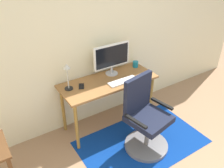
{
  "coord_description": "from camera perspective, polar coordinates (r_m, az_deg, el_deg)",
  "views": [
    {
      "loc": [
        -1.57,
        -0.6,
        2.43
      ],
      "look_at": [
        -0.16,
        1.6,
        0.86
      ],
      "focal_mm": 38.35,
      "sensor_mm": 36.0,
      "label": 1
    }
  ],
  "objects": [
    {
      "name": "cell_phone",
      "position": [
        3.2,
        -7.3,
        -0.53
      ],
      "size": [
        0.12,
        0.16,
        0.01
      ],
      "primitive_type": "cube",
      "rotation": [
        0.0,
        0.0,
        -0.46
      ],
      "color": "black",
      "rests_on": "desk"
    },
    {
      "name": "wall_back",
      "position": [
        3.4,
        -3.31,
        11.49
      ],
      "size": [
        6.0,
        0.1,
        2.6
      ],
      "primitive_type": "cube",
      "color": "beige",
      "rests_on": "ground"
    },
    {
      "name": "keyboard",
      "position": [
        3.29,
        2.62,
        0.67
      ],
      "size": [
        0.43,
        0.13,
        0.02
      ],
      "primitive_type": "cube",
      "color": "white",
      "rests_on": "desk"
    },
    {
      "name": "area_rug",
      "position": [
        3.48,
        7.03,
        -13.55
      ],
      "size": [
        1.7,
        1.06,
        0.01
      ],
      "primitive_type": "cube",
      "color": "navy",
      "rests_on": "ground"
    },
    {
      "name": "office_chair",
      "position": [
        3.18,
        7.86,
        -8.94
      ],
      "size": [
        0.61,
        0.59,
        1.03
      ],
      "rotation": [
        0.0,
        0.0,
        0.19
      ],
      "color": "slate",
      "rests_on": "ground"
    },
    {
      "name": "desk",
      "position": [
        3.37,
        -0.87,
        -0.47
      ],
      "size": [
        1.36,
        0.56,
        0.76
      ],
      "color": "olive",
      "rests_on": "ground"
    },
    {
      "name": "monitor",
      "position": [
        3.37,
        -0.09,
        6.48
      ],
      "size": [
        0.56,
        0.18,
        0.45
      ],
      "color": "#B2B2B7",
      "rests_on": "desk"
    },
    {
      "name": "computer_mouse",
      "position": [
        3.43,
        7.05,
        1.98
      ],
      "size": [
        0.06,
        0.1,
        0.03
      ],
      "primitive_type": "ellipsoid",
      "color": "white",
      "rests_on": "desk"
    },
    {
      "name": "coffee_cup",
      "position": [
        3.69,
        5.61,
        4.73
      ],
      "size": [
        0.08,
        0.08,
        0.09
      ],
      "primitive_type": "cylinder",
      "color": "#156F8E",
      "rests_on": "desk"
    },
    {
      "name": "desk_lamp",
      "position": [
        3.06,
        -10.64,
        2.67
      ],
      "size": [
        0.11,
        0.11,
        0.36
      ],
      "color": "black",
      "rests_on": "desk"
    }
  ]
}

